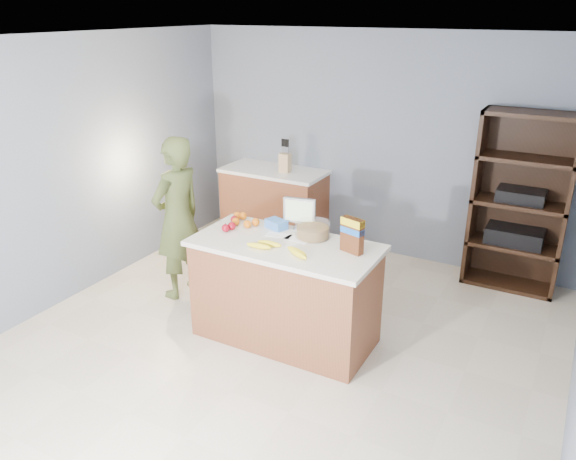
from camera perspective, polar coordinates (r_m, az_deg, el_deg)
The scene contains 15 objects.
floor at distance 4.81m, azimuth -2.05°, elevation -12.51°, with size 4.50×5.00×0.02m, color beige.
walls at distance 4.12m, azimuth -2.35°, elevation 6.85°, with size 4.52×5.02×2.51m.
counter_peninsula at distance 4.82m, azimuth -0.29°, elevation -6.66°, with size 1.56×0.76×0.90m.
back_cabinet at distance 6.86m, azimuth -1.40°, elevation 2.56°, with size 1.24×0.62×0.90m.
shelving_unit at distance 6.07m, azimuth 22.49°, elevation 2.36°, with size 0.90×0.40×1.80m.
person at distance 5.52m, azimuth -11.13°, elevation 1.16°, with size 0.59×0.38×1.61m, color #485429.
knife_block at distance 6.60m, azimuth -0.30°, elevation 6.92°, with size 0.12×0.10×0.31m.
envelopes at distance 4.72m, azimuth -0.01°, elevation -0.75°, with size 0.41×0.14×0.00m.
bananas at distance 4.45m, azimuth -0.76°, elevation -1.90°, with size 0.57×0.17×0.05m.
apples at distance 4.93m, azimuth -5.85°, elevation 0.56°, with size 0.14×0.28×0.07m.
oranges at distance 5.03m, azimuth -4.52°, elevation 1.03°, with size 0.30×0.22×0.07m.
blue_carton at distance 4.90m, azimuth -1.19°, elevation 0.59°, with size 0.18×0.12×0.08m, color blue.
salad_bowl at distance 4.72m, azimuth 2.52°, elevation -0.06°, with size 0.30×0.30×0.13m.
tv at distance 4.85m, azimuth 1.16°, elevation 1.86°, with size 0.28×0.12×0.28m.
cereal_box at distance 4.41m, azimuth 6.55°, elevation -0.27°, with size 0.20×0.12×0.29m.
Camera 1 is at (2.05, -3.41, 2.71)m, focal length 35.00 mm.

